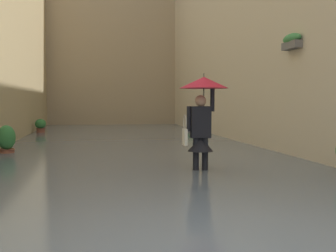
{
  "coord_description": "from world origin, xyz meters",
  "views": [
    {
      "loc": [
        1.1,
        3.45,
        1.51
      ],
      "look_at": [
        -0.38,
        -4.69,
        1.02
      ],
      "focal_mm": 43.99,
      "sensor_mm": 36.0,
      "label": 1
    }
  ],
  "objects_px": {
    "person_wading": "(202,107)",
    "potted_plant_mid_right": "(7,142)",
    "potted_plant_mid_left": "(192,126)",
    "potted_plant_far_right": "(41,127)"
  },
  "relations": [
    {
      "from": "person_wading",
      "to": "potted_plant_mid_left",
      "type": "bearing_deg",
      "value": -102.63
    },
    {
      "from": "potted_plant_mid_left",
      "to": "potted_plant_mid_right",
      "type": "distance_m",
      "value": 9.76
    },
    {
      "from": "person_wading",
      "to": "potted_plant_far_right",
      "type": "height_order",
      "value": "person_wading"
    },
    {
      "from": "person_wading",
      "to": "potted_plant_mid_right",
      "type": "relative_size",
      "value": 2.28
    },
    {
      "from": "person_wading",
      "to": "potted_plant_mid_right",
      "type": "distance_m",
      "value": 5.64
    },
    {
      "from": "person_wading",
      "to": "potted_plant_far_right",
      "type": "distance_m",
      "value": 11.61
    },
    {
      "from": "potted_plant_mid_left",
      "to": "potted_plant_far_right",
      "type": "bearing_deg",
      "value": -0.83
    },
    {
      "from": "person_wading",
      "to": "potted_plant_mid_right",
      "type": "xyz_separation_m",
      "value": [
        4.3,
        -3.52,
        -0.93
      ]
    },
    {
      "from": "person_wading",
      "to": "potted_plant_mid_right",
      "type": "height_order",
      "value": "person_wading"
    },
    {
      "from": "person_wading",
      "to": "potted_plant_far_right",
      "type": "bearing_deg",
      "value": -68.06
    }
  ]
}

